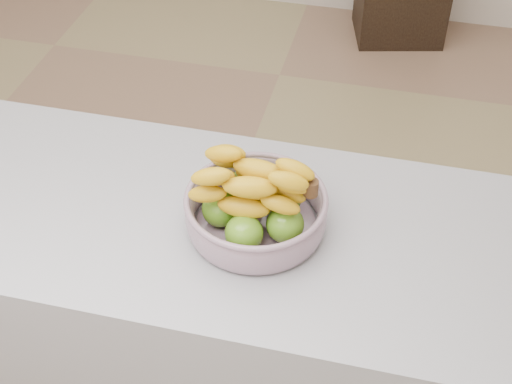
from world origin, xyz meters
TOP-DOWN VIEW (x-y plane):
  - ground at (0.00, 0.00)m, footprint 4.00×4.00m
  - counter at (0.00, -0.72)m, footprint 2.00×0.60m
  - fruit_bowl at (0.35, -0.72)m, footprint 0.30×0.30m

SIDE VIEW (x-z plane):
  - ground at x=0.00m, z-range 0.00..0.00m
  - counter at x=0.00m, z-range 0.00..0.90m
  - fruit_bowl at x=0.35m, z-range 0.87..1.05m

